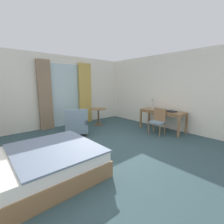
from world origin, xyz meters
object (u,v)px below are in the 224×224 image
(bed, at_px, (31,167))
(armchair_by_window, at_px, (77,125))
(desk_lamp, at_px, (153,101))
(desk_chair, at_px, (158,120))
(round_cafe_table, at_px, (98,113))
(writing_desk, at_px, (162,113))
(closed_book, at_px, (171,111))

(bed, distance_m, armchair_by_window, 2.58)
(bed, distance_m, desk_lamp, 4.62)
(bed, bearing_deg, desk_lamp, 8.68)
(desk_lamp, bearing_deg, desk_chair, -131.66)
(desk_chair, xyz_separation_m, round_cafe_table, (-0.82, 2.29, 0.02))
(writing_desk, height_order, round_cafe_table, writing_desk)
(writing_desk, bearing_deg, round_cafe_table, 120.44)
(armchair_by_window, bearing_deg, bed, -135.66)
(armchair_by_window, bearing_deg, desk_lamp, -22.71)
(writing_desk, bearing_deg, desk_chair, -164.70)
(bed, xyz_separation_m, closed_book, (4.39, -0.15, 0.49))
(desk_chair, relative_size, closed_book, 3.02)
(desk_lamp, xyz_separation_m, round_cafe_table, (-1.35, 1.68, -0.52))
(writing_desk, relative_size, armchair_by_window, 1.56)
(desk_chair, bearing_deg, armchair_by_window, 141.00)
(bed, relative_size, desk_chair, 2.59)
(bed, relative_size, round_cafe_table, 3.29)
(desk_chair, xyz_separation_m, desk_lamp, (0.54, 0.61, 0.54))
(desk_chair, height_order, round_cafe_table, desk_chair)
(writing_desk, distance_m, closed_book, 0.37)
(bed, xyz_separation_m, desk_chair, (3.97, 0.08, 0.21))
(bed, bearing_deg, round_cafe_table, 36.97)
(desk_chair, distance_m, armchair_by_window, 2.74)
(bed, distance_m, closed_book, 4.42)
(bed, bearing_deg, armchair_by_window, 44.34)
(closed_book, distance_m, armchair_by_window, 3.24)
(closed_book, bearing_deg, writing_desk, 109.11)
(writing_desk, xyz_separation_m, armchair_by_window, (-2.58, 1.59, -0.31))
(desk_lamp, xyz_separation_m, armchair_by_window, (-2.66, 1.11, -0.68))
(writing_desk, distance_m, desk_lamp, 0.61)
(closed_book, bearing_deg, round_cafe_table, 140.56)
(desk_lamp, distance_m, closed_book, 0.88)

